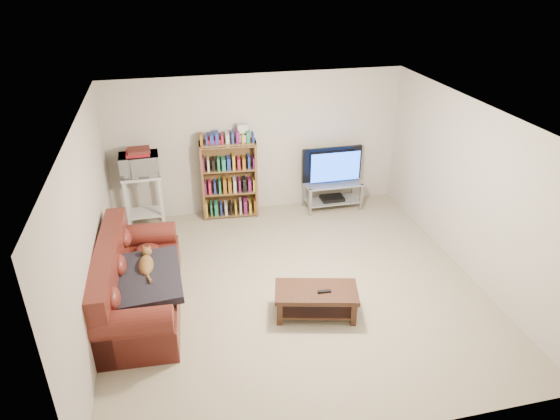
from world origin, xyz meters
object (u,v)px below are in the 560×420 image
object	(u,v)px
sofa	(134,287)
tv_stand	(333,191)
bookshelf	(229,179)
coffee_table	(316,297)

from	to	relation	value
sofa	tv_stand	world-z (taller)	sofa
tv_stand	bookshelf	bearing A→B (deg)	175.89
tv_stand	bookshelf	distance (m)	1.86
sofa	tv_stand	xyz separation A→B (m)	(3.37, 2.18, 0.01)
coffee_table	bookshelf	size ratio (longest dim) A/B	0.83
bookshelf	tv_stand	bearing A→B (deg)	0.10
sofa	tv_stand	bearing A→B (deg)	35.85
sofa	bookshelf	distance (m)	2.80
sofa	bookshelf	xyz separation A→B (m)	(1.55, 2.30, 0.37)
sofa	bookshelf	size ratio (longest dim) A/B	1.65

